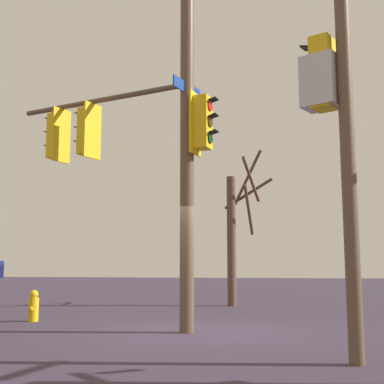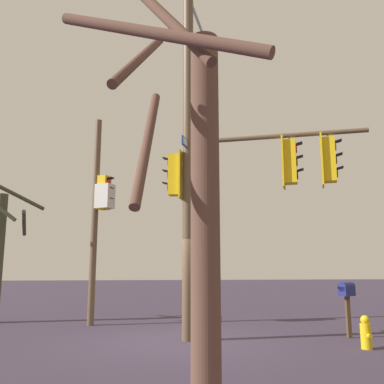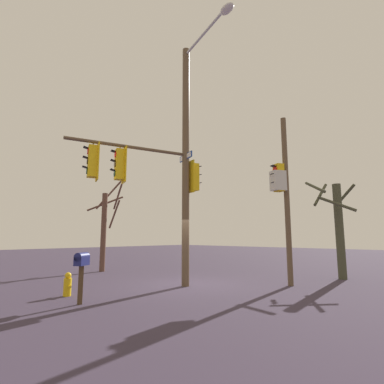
{
  "view_description": "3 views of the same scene",
  "coord_description": "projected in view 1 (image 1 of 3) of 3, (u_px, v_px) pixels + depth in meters",
  "views": [
    {
      "loc": [
        10.37,
        1.46,
        1.34
      ],
      "look_at": [
        -0.27,
        -0.22,
        2.86
      ],
      "focal_mm": 47.93,
      "sensor_mm": 36.0,
      "label": 1
    },
    {
      "loc": [
        -10.43,
        0.61,
        1.87
      ],
      "look_at": [
        0.39,
        -0.39,
        3.79
      ],
      "focal_mm": 38.3,
      "sensor_mm": 36.0,
      "label": 2
    },
    {
      "loc": [
        8.31,
        -8.63,
        1.86
      ],
      "look_at": [
        0.62,
        -0.41,
        3.53
      ],
      "focal_mm": 28.1,
      "sensor_mm": 36.0,
      "label": 3
    }
  ],
  "objects": [
    {
      "name": "bare_tree_behind_pole",
      "position": [
        235.0,
        230.0,
        16.87
      ],
      "size": [
        2.36,
        1.76,
        5.12
      ],
      "color": "brown",
      "rests_on": "ground"
    },
    {
      "name": "fire_hydrant",
      "position": [
        33.0,
        307.0,
        12.09
      ],
      "size": [
        0.38,
        0.24,
        0.73
      ],
      "color": "yellow",
      "rests_on": "ground"
    },
    {
      "name": "secondary_pole_assembly",
      "position": [
        334.0,
        101.0,
        7.48
      ],
      "size": [
        0.62,
        0.75,
        6.67
      ],
      "rotation": [
        0.0,
        0.0,
        4.2
      ],
      "color": "brown",
      "rests_on": "ground"
    },
    {
      "name": "main_signal_pole_assembly",
      "position": [
        154.0,
        96.0,
        11.01
      ],
      "size": [
        4.71,
        5.0,
        9.69
      ],
      "rotation": [
        0.0,
        0.0,
        4.39
      ],
      "color": "brown",
      "rests_on": "ground"
    },
    {
      "name": "ground_plane",
      "position": [
        201.0,
        332.0,
        10.18
      ],
      "size": [
        80.0,
        80.0,
        0.0
      ],
      "primitive_type": "plane",
      "color": "#382E3F"
    }
  ]
}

